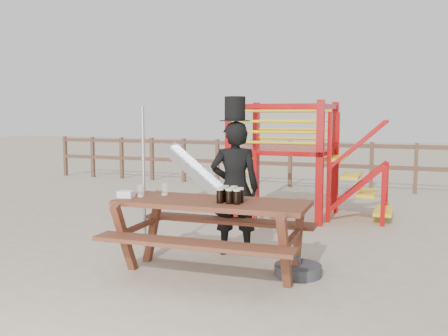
% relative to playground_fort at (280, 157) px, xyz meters
% --- Properties ---
extents(ground, '(60.00, 60.00, 0.00)m').
position_rel_playground_fort_xyz_m(ground, '(-0.12, -3.58, -1.07)').
color(ground, '#B9AC8F').
rests_on(ground, ground).
extents(back_fence, '(15.09, 0.09, 1.20)m').
position_rel_playground_fort_xyz_m(back_fence, '(-0.12, 3.42, -0.34)').
color(back_fence, brown).
rests_on(back_fence, ground).
extents(playground_fort, '(4.71, 1.84, 2.10)m').
position_rel_playground_fort_xyz_m(playground_fort, '(0.00, 0.00, 0.00)').
color(playground_fort, '#B30B0D').
rests_on(playground_fort, ground).
extents(picnic_table, '(2.27, 1.61, 0.86)m').
position_rel_playground_fort_xyz_m(picnic_table, '(0.16, -3.73, -0.53)').
color(picnic_table, brown).
rests_on(picnic_table, ground).
extents(man_with_hat, '(0.75, 0.62, 2.09)m').
position_rel_playground_fort_xyz_m(man_with_hat, '(0.13, -2.86, -0.14)').
color(man_with_hat, black).
rests_on(man_with_hat, ground).
extents(metal_pole, '(0.04, 0.04, 1.96)m').
position_rel_playground_fort_xyz_m(metal_pole, '(-0.87, -3.50, -0.09)').
color(metal_pole, '#B2B2B7').
rests_on(metal_pole, ground).
extents(parasol_base, '(0.55, 0.55, 0.23)m').
position_rel_playground_fort_xyz_m(parasol_base, '(1.12, -3.46, -1.01)').
color(parasol_base, '#38373D').
rests_on(parasol_base, ground).
extents(paper_bag, '(0.20, 0.16, 0.08)m').
position_rel_playground_fort_xyz_m(paper_bag, '(-0.89, -3.90, -0.17)').
color(paper_bag, white).
rests_on(paper_bag, picnic_table).
extents(stout_pints, '(0.30, 0.30, 0.17)m').
position_rel_playground_fort_xyz_m(stout_pints, '(0.40, -3.77, -0.12)').
color(stout_pints, black).
rests_on(stout_pints, picnic_table).
extents(empty_glasses, '(0.30, 0.29, 0.15)m').
position_rel_playground_fort_xyz_m(empty_glasses, '(-0.64, -3.69, -0.14)').
color(empty_glasses, silver).
rests_on(empty_glasses, picnic_table).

